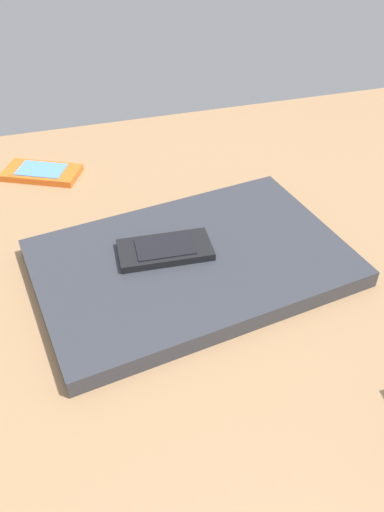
# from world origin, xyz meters

# --- Properties ---
(desk_surface) EXTENTS (1.20, 0.80, 0.03)m
(desk_surface) POSITION_xyz_m (0.00, 0.00, 0.01)
(desk_surface) COLOR #9E7751
(desk_surface) RESTS_ON ground
(laptop_closed) EXTENTS (0.37, 0.27, 0.02)m
(laptop_closed) POSITION_xyz_m (-0.07, 0.01, 0.04)
(laptop_closed) COLOR #33353D
(laptop_closed) RESTS_ON desk_surface
(cell_phone_on_laptop) EXTENTS (0.11, 0.06, 0.01)m
(cell_phone_on_laptop) POSITION_xyz_m (-0.05, -0.00, 0.06)
(cell_phone_on_laptop) COLOR black
(cell_phone_on_laptop) RESTS_ON laptop_closed
(cell_phone_on_desk) EXTENTS (0.12, 0.10, 0.01)m
(cell_phone_on_desk) POSITION_xyz_m (0.08, -0.25, 0.04)
(cell_phone_on_desk) COLOR orange
(cell_phone_on_desk) RESTS_ON desk_surface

